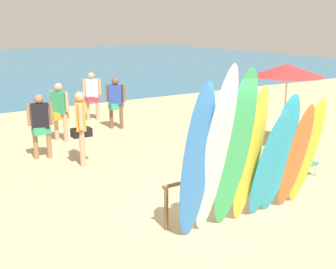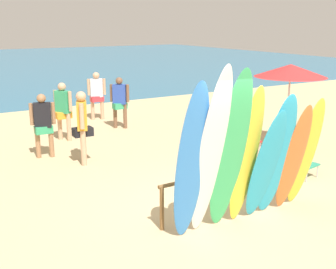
% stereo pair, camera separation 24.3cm
% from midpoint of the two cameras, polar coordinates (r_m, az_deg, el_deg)
% --- Properties ---
extents(ground, '(60.00, 60.00, 0.00)m').
position_cam_midpoint_polar(ground, '(20.21, -18.53, 4.76)').
color(ground, tan).
extents(surfboard_rack, '(2.92, 0.07, 0.78)m').
position_cam_midpoint_polar(surfboard_rack, '(7.59, 7.91, -5.88)').
color(surfboard_rack, brown).
rests_on(surfboard_rack, ground).
extents(surfboard_blue_0, '(0.51, 0.58, 2.53)m').
position_cam_midpoint_polar(surfboard_blue_0, '(6.22, 2.74, -3.98)').
color(surfboard_blue_0, '#337AD1').
rests_on(surfboard_blue_0, ground).
extents(surfboard_white_1, '(0.48, 0.77, 2.75)m').
position_cam_midpoint_polar(surfboard_white_1, '(6.34, 5.34, -2.62)').
color(surfboard_white_1, white).
rests_on(surfboard_white_1, ground).
extents(surfboard_green_2, '(0.60, 0.74, 2.67)m').
position_cam_midpoint_polar(surfboard_green_2, '(6.59, 7.90, -2.36)').
color(surfboard_green_2, '#38B266').
rests_on(surfboard_green_2, ground).
extents(surfboard_yellow_3, '(0.51, 0.57, 2.37)m').
position_cam_midpoint_polar(surfboard_yellow_3, '(6.93, 9.99, -2.89)').
color(surfboard_yellow_3, yellow).
rests_on(surfboard_yellow_3, ground).
extents(surfboard_teal_4, '(0.61, 0.67, 1.98)m').
position_cam_midpoint_polar(surfboard_teal_4, '(7.19, 12.43, -4.01)').
color(surfboard_teal_4, '#289EC6').
rests_on(surfboard_teal_4, ground).
extents(surfboard_teal_5, '(0.61, 0.65, 2.20)m').
position_cam_midpoint_polar(surfboard_teal_5, '(7.36, 13.80, -2.72)').
color(surfboard_teal_5, '#289EC6').
rests_on(surfboard_teal_5, ground).
extents(surfboard_orange_6, '(0.48, 0.59, 1.99)m').
position_cam_midpoint_polar(surfboard_orange_6, '(7.67, 15.90, -2.99)').
color(surfboard_orange_6, orange).
rests_on(surfboard_orange_6, ground).
extents(surfboard_yellow_7, '(0.59, 0.59, 2.06)m').
position_cam_midpoint_polar(surfboard_yellow_7, '(7.97, 17.34, -2.19)').
color(surfboard_yellow_7, yellow).
rests_on(surfboard_yellow_7, ground).
extents(beachgoer_midbeach, '(0.50, 0.42, 1.62)m').
position_cam_midpoint_polar(beachgoer_midbeach, '(13.44, -7.55, 4.70)').
color(beachgoer_midbeach, brown).
rests_on(beachgoer_midbeach, ground).
extents(beachgoer_photographing, '(0.43, 0.55, 1.65)m').
position_cam_midpoint_polar(beachgoer_photographing, '(12.27, -14.90, 3.46)').
color(beachgoer_photographing, tan).
rests_on(beachgoer_photographing, ground).
extents(beachgoer_strolling, '(0.45, 0.63, 1.74)m').
position_cam_midpoint_polar(beachgoer_strolling, '(10.11, -12.30, 1.52)').
color(beachgoer_strolling, tan).
rests_on(beachgoer_strolling, ground).
extents(beachgoer_near_rack, '(0.58, 0.32, 1.60)m').
position_cam_midpoint_polar(beachgoer_near_rack, '(10.80, -17.36, 1.60)').
color(beachgoer_near_rack, '#9E704C').
rests_on(beachgoer_near_rack, ground).
extents(beachgoer_by_water, '(0.59, 0.33, 1.64)m').
position_cam_midpoint_polar(beachgoer_by_water, '(14.77, -10.64, 5.52)').
color(beachgoer_by_water, tan).
rests_on(beachgoer_by_water, ground).
extents(beach_chair_red, '(0.62, 0.82, 0.79)m').
position_cam_midpoint_polar(beach_chair_red, '(9.75, 16.20, -2.75)').
color(beach_chair_red, '#B7B7BC').
rests_on(beach_chair_red, ground).
extents(beach_chair_blue, '(0.60, 0.75, 0.82)m').
position_cam_midpoint_polar(beach_chair_blue, '(11.23, 9.29, -0.01)').
color(beach_chair_blue, '#B7B7BC').
rests_on(beach_chair_blue, ground).
extents(beach_umbrella, '(1.84, 1.84, 2.24)m').
position_cam_midpoint_polar(beach_umbrella, '(11.37, 15.17, 8.33)').
color(beach_umbrella, silver).
rests_on(beach_umbrella, ground).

